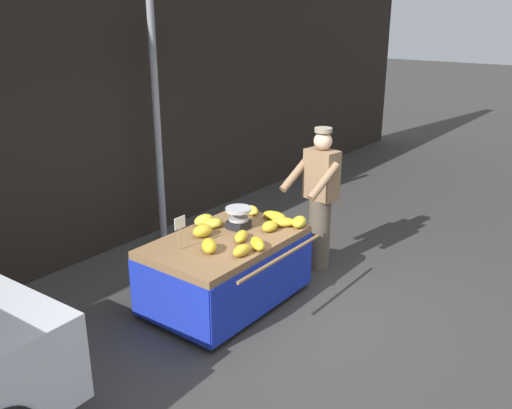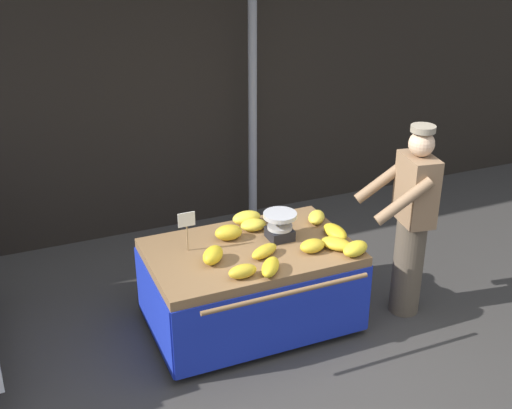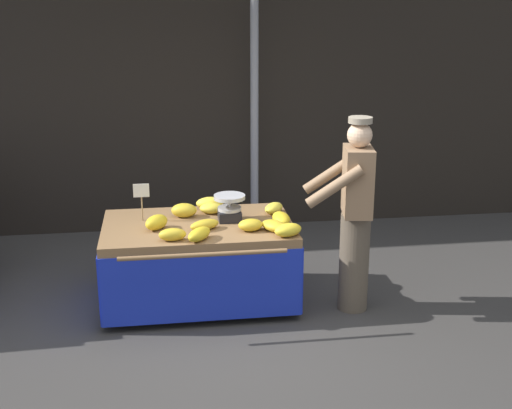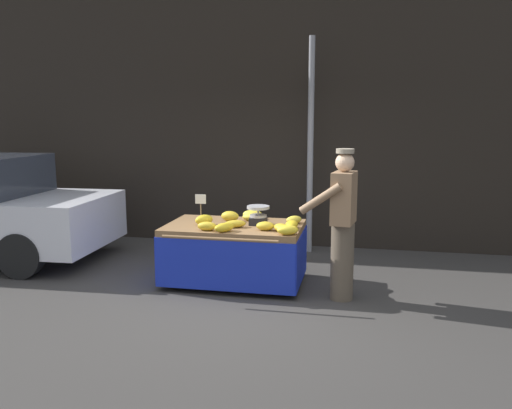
% 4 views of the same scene
% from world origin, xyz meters
% --- Properties ---
extents(ground_plane, '(60.00, 60.00, 0.00)m').
position_xyz_m(ground_plane, '(0.00, 0.00, 0.00)').
color(ground_plane, '#383533').
extents(back_wall, '(16.00, 0.24, 4.27)m').
position_xyz_m(back_wall, '(0.00, 3.00, 2.13)').
color(back_wall, black).
rests_on(back_wall, ground).
extents(street_pole, '(0.09, 0.09, 3.23)m').
position_xyz_m(street_pole, '(0.51, 2.53, 1.61)').
color(street_pole, gray).
rests_on(street_pole, ground).
extents(banana_cart, '(1.69, 1.26, 0.75)m').
position_xyz_m(banana_cart, '(-0.24, 0.78, 0.54)').
color(banana_cart, olive).
rests_on(banana_cart, ground).
extents(weighing_scale, '(0.28, 0.28, 0.23)m').
position_xyz_m(weighing_scale, '(0.04, 0.84, 0.86)').
color(weighing_scale, black).
rests_on(weighing_scale, banana_cart).
extents(price_sign, '(0.14, 0.01, 0.34)m').
position_xyz_m(price_sign, '(-0.73, 0.94, 0.99)').
color(price_sign, '#997A51').
rests_on(price_sign, banana_cart).
extents(banana_bunch_0, '(0.25, 0.27, 0.10)m').
position_xyz_m(banana_bunch_0, '(0.47, 0.99, 0.79)').
color(banana_bunch_0, yellow).
rests_on(banana_bunch_0, banana_cart).
extents(banana_bunch_1, '(0.28, 0.31, 0.09)m').
position_xyz_m(banana_bunch_1, '(0.39, 0.50, 0.79)').
color(banana_bunch_1, gold).
rests_on(banana_bunch_1, banana_cart).
extents(banana_bunch_2, '(0.26, 0.27, 0.13)m').
position_xyz_m(banana_bunch_2, '(-0.60, 0.68, 0.81)').
color(banana_bunch_2, gold).
rests_on(banana_bunch_2, banana_cart).
extents(banana_bunch_3, '(0.23, 0.13, 0.11)m').
position_xyz_m(banana_bunch_3, '(-0.48, 0.38, 0.80)').
color(banana_bunch_3, gold).
rests_on(banana_bunch_3, banana_cart).
extents(banana_bunch_4, '(0.24, 0.18, 0.10)m').
position_xyz_m(banana_bunch_4, '(-0.10, 1.07, 0.79)').
color(banana_bunch_4, yellow).
rests_on(banana_bunch_4, banana_cart).
extents(banana_bunch_5, '(0.26, 0.29, 0.11)m').
position_xyz_m(banana_bunch_5, '(-0.26, 0.36, 0.80)').
color(banana_bunch_5, gold).
rests_on(banana_bunch_5, banana_cart).
extents(banana_bunch_6, '(0.16, 0.29, 0.10)m').
position_xyz_m(banana_bunch_6, '(0.48, 0.68, 0.79)').
color(banana_bunch_6, gold).
rests_on(banana_bunch_6, banana_cart).
extents(banana_bunch_7, '(0.26, 0.17, 0.11)m').
position_xyz_m(banana_bunch_7, '(-0.10, 1.21, 0.80)').
color(banana_bunch_7, yellow).
rests_on(banana_bunch_7, banana_cart).
extents(banana_bunch_8, '(0.25, 0.18, 0.13)m').
position_xyz_m(banana_bunch_8, '(-0.35, 0.99, 0.81)').
color(banana_bunch_8, gold).
rests_on(banana_bunch_8, banana_cart).
extents(banana_bunch_9, '(0.23, 0.17, 0.10)m').
position_xyz_m(banana_bunch_9, '(0.19, 0.53, 0.80)').
color(banana_bunch_9, gold).
rests_on(banana_bunch_9, banana_cart).
extents(banana_bunch_10, '(0.28, 0.22, 0.11)m').
position_xyz_m(banana_bunch_10, '(0.48, 0.35, 0.80)').
color(banana_bunch_10, yellow).
rests_on(banana_bunch_10, banana_cart).
extents(banana_bunch_11, '(0.29, 0.22, 0.09)m').
position_xyz_m(banana_bunch_11, '(-0.20, 0.61, 0.79)').
color(banana_bunch_11, gold).
rests_on(banana_bunch_11, banana_cart).
extents(vendor_person, '(0.63, 0.58, 1.71)m').
position_xyz_m(vendor_person, '(1.08, 0.46, 0.87)').
color(vendor_person, brown).
rests_on(vendor_person, ground).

